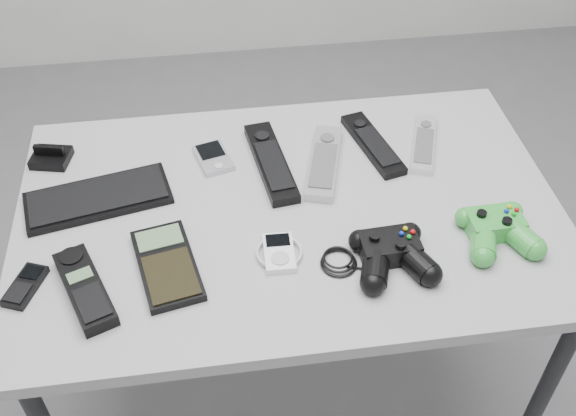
{
  "coord_description": "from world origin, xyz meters",
  "views": [
    {
      "loc": [
        -0.14,
        -0.93,
        1.59
      ],
      "look_at": [
        -0.01,
        -0.03,
        0.72
      ],
      "focal_mm": 42.0,
      "sensor_mm": 36.0,
      "label": 1
    }
  ],
  "objects": [
    {
      "name": "cordless_handset",
      "position": [
        -0.38,
        -0.17,
        0.71
      ],
      "size": [
        0.12,
        0.19,
        0.03
      ],
      "primitive_type": "cube",
      "rotation": [
        0.0,
        0.0,
        0.38
      ],
      "color": "black",
      "rests_on": "desk"
    },
    {
      "name": "calculator",
      "position": [
        -0.24,
        -0.13,
        0.7
      ],
      "size": [
        0.13,
        0.2,
        0.02
      ],
      "primitive_type": "cube",
      "rotation": [
        0.0,
        0.0,
        0.2
      ],
      "color": "black",
      "rests_on": "desk"
    },
    {
      "name": "pda_keyboard",
      "position": [
        -0.37,
        0.06,
        0.7
      ],
      "size": [
        0.29,
        0.17,
        0.02
      ],
      "primitive_type": "cube",
      "rotation": [
        0.0,
        0.0,
        0.21
      ],
      "color": "black",
      "rests_on": "desk"
    },
    {
      "name": "desk",
      "position": [
        -0.01,
        -0.01,
        0.63
      ],
      "size": [
        1.04,
        0.67,
        0.7
      ],
      "color": "#939496",
      "rests_on": "floor"
    },
    {
      "name": "remote_silver_b",
      "position": [
        0.3,
        0.13,
        0.7
      ],
      "size": [
        0.1,
        0.19,
        0.02
      ],
      "primitive_type": "cube",
      "rotation": [
        0.0,
        0.0,
        -0.34
      ],
      "color": "silver",
      "rests_on": "desk"
    },
    {
      "name": "controller_green",
      "position": [
        0.36,
        -0.14,
        0.72
      ],
      "size": [
        0.14,
        0.15,
        0.05
      ],
      "primitive_type": null,
      "rotation": [
        0.0,
        0.0,
        0.03
      ],
      "color": "#278F27",
      "rests_on": "desk"
    },
    {
      "name": "dock_bracket",
      "position": [
        -0.47,
        0.19,
        0.72
      ],
      "size": [
        0.09,
        0.08,
        0.04
      ],
      "primitive_type": "cube",
      "rotation": [
        0.0,
        0.0,
        -0.22
      ],
      "color": "black",
      "rests_on": "desk"
    },
    {
      "name": "mp3_player",
      "position": [
        -0.04,
        -0.13,
        0.7
      ],
      "size": [
        0.09,
        0.09,
        0.02
      ],
      "primitive_type": "cube",
      "rotation": [
        0.0,
        0.0,
        -0.03
      ],
      "color": "white",
      "rests_on": "desk"
    },
    {
      "name": "mobile_phone",
      "position": [
        -0.48,
        -0.15,
        0.7
      ],
      "size": [
        0.07,
        0.1,
        0.02
      ],
      "primitive_type": "cube",
      "rotation": [
        0.0,
        0.0,
        -0.38
      ],
      "color": "black",
      "rests_on": "desk"
    },
    {
      "name": "controller_black",
      "position": [
        0.15,
        -0.17,
        0.72
      ],
      "size": [
        0.25,
        0.17,
        0.05
      ],
      "primitive_type": null,
      "rotation": [
        0.0,
        0.0,
        0.05
      ],
      "color": "black",
      "rests_on": "desk"
    },
    {
      "name": "pda",
      "position": [
        -0.14,
        0.15,
        0.7
      ],
      "size": [
        0.08,
        0.11,
        0.02
      ],
      "primitive_type": "cube",
      "rotation": [
        0.0,
        0.0,
        0.26
      ],
      "color": "#B0AFB7",
      "rests_on": "desk"
    },
    {
      "name": "remote_black_b",
      "position": [
        0.19,
        0.15,
        0.71
      ],
      "size": [
        0.1,
        0.22,
        0.02
      ],
      "primitive_type": "cube",
      "rotation": [
        0.0,
        0.0,
        0.24
      ],
      "color": "black",
      "rests_on": "desk"
    },
    {
      "name": "remote_black_a",
      "position": [
        -0.03,
        0.11,
        0.71
      ],
      "size": [
        0.09,
        0.25,
        0.02
      ],
      "primitive_type": "cube",
      "rotation": [
        0.0,
        0.0,
        0.13
      ],
      "color": "black",
      "rests_on": "desk"
    },
    {
      "name": "floor",
      "position": [
        0.0,
        0.0,
        0.0
      ],
      "size": [
        3.5,
        3.5,
        0.0
      ],
      "primitive_type": "plane",
      "color": "slate",
      "rests_on": "ground"
    },
    {
      "name": "remote_silver_a",
      "position": [
        0.08,
        0.1,
        0.71
      ],
      "size": [
        0.11,
        0.23,
        0.02
      ],
      "primitive_type": "cube",
      "rotation": [
        0.0,
        0.0,
        -0.28
      ],
      "color": "#B0AFB7",
      "rests_on": "desk"
    }
  ]
}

